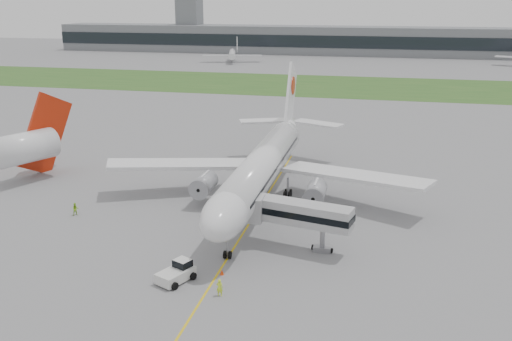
% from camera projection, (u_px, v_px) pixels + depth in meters
% --- Properties ---
extents(ground, '(600.00, 600.00, 0.00)m').
position_uv_depth(ground, '(256.00, 212.00, 79.36)').
color(ground, slate).
rests_on(ground, ground).
extents(apron_markings, '(70.00, 70.00, 0.04)m').
position_uv_depth(apron_markings, '(248.00, 226.00, 74.70)').
color(apron_markings, yellow).
rests_on(apron_markings, ground).
extents(grass_strip, '(600.00, 50.00, 0.02)m').
position_uv_depth(grass_strip, '(335.00, 86.00, 191.23)').
color(grass_strip, '#2A5720').
rests_on(grass_strip, ground).
extents(terminal_building, '(320.00, 22.30, 14.00)m').
position_uv_depth(terminal_building, '(356.00, 41.00, 291.61)').
color(terminal_building, slate).
rests_on(terminal_building, ground).
extents(control_tower, '(12.00, 12.00, 56.00)m').
position_uv_depth(control_tower, '(191.00, 51.00, 314.76)').
color(control_tower, slate).
rests_on(control_tower, ground).
extents(airliner, '(48.13, 53.95, 17.88)m').
position_uv_depth(airliner, '(264.00, 164.00, 82.24)').
color(airliner, silver).
rests_on(airliner, ground).
extents(pushback_tug, '(3.98, 4.65, 2.08)m').
position_uv_depth(pushback_tug, '(177.00, 272.00, 60.08)').
color(pushback_tug, silver).
rests_on(pushback_tug, ground).
extents(jet_bridge, '(13.17, 5.35, 6.01)m').
position_uv_depth(jet_bridge, '(294.00, 213.00, 66.80)').
color(jet_bridge, '#B1B1B4').
rests_on(jet_bridge, ground).
extents(safety_cone_left, '(0.40, 0.40, 0.54)m').
position_uv_depth(safety_cone_left, '(172.00, 274.00, 61.16)').
color(safety_cone_left, '#E63B0C').
rests_on(safety_cone_left, ground).
extents(safety_cone_right, '(0.44, 0.44, 0.61)m').
position_uv_depth(safety_cone_right, '(222.00, 272.00, 61.44)').
color(safety_cone_right, '#E63B0C').
rests_on(safety_cone_right, ground).
extents(ground_crew_near, '(0.67, 0.44, 1.83)m').
position_uv_depth(ground_crew_near, '(220.00, 288.00, 56.94)').
color(ground_crew_near, '#D9FF2A').
rests_on(ground_crew_near, ground).
extents(ground_crew_far, '(1.08, 1.07, 1.76)m').
position_uv_depth(ground_crew_far, '(76.00, 209.00, 77.98)').
color(ground_crew_far, '#89C821').
rests_on(ground_crew_far, ground).
extents(neighbor_aircraft, '(8.99, 17.70, 14.44)m').
position_uv_depth(neighbor_aircraft, '(26.00, 146.00, 91.55)').
color(neighbor_aircraft, '#B7230A').
rests_on(neighbor_aircraft, ground).
extents(distant_aircraft_left, '(32.13, 29.84, 10.34)m').
position_uv_depth(distant_aircraft_left, '(232.00, 62.00, 260.23)').
color(distant_aircraft_left, silver).
rests_on(distant_aircraft_left, ground).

